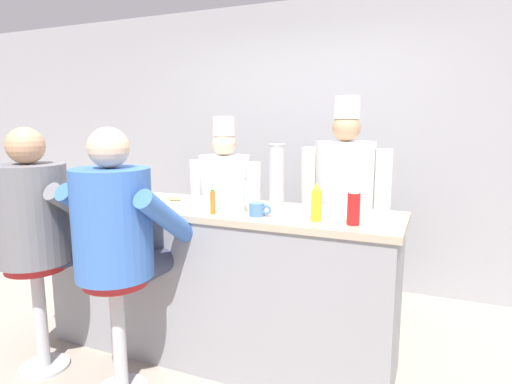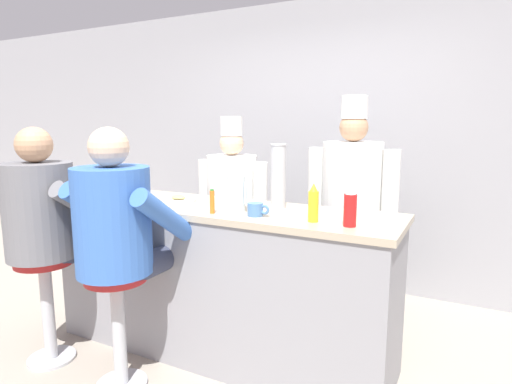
{
  "view_description": "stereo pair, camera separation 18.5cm",
  "coord_description": "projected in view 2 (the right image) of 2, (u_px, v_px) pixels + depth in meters",
  "views": [
    {
      "loc": [
        1.32,
        -2.09,
        1.57
      ],
      "look_at": [
        0.3,
        0.29,
        1.15
      ],
      "focal_mm": 30.0,
      "sensor_mm": 36.0,
      "label": 1
    },
    {
      "loc": [
        1.49,
        -2.01,
        1.57
      ],
      "look_at": [
        0.3,
        0.29,
        1.15
      ],
      "focal_mm": 30.0,
      "sensor_mm": 36.0,
      "label": 2
    }
  ],
  "objects": [
    {
      "name": "ground_plane",
      "position": [
        192.0,
        374.0,
        2.69
      ],
      "size": [
        20.0,
        20.0,
        0.0
      ],
      "primitive_type": "plane",
      "color": "#9E9384"
    },
    {
      "name": "wall_back",
      "position": [
        306.0,
        145.0,
        4.2
      ],
      "size": [
        10.0,
        0.06,
        2.7
      ],
      "color": "#99999E",
      "rests_on": "ground_plane"
    },
    {
      "name": "diner_counter",
      "position": [
        218.0,
        280.0,
        2.89
      ],
      "size": [
        2.38,
        0.64,
        1.03
      ],
      "color": "gray",
      "rests_on": "ground_plane"
    },
    {
      "name": "ketchup_bottle_red",
      "position": [
        350.0,
        207.0,
        2.24
      ],
      "size": [
        0.07,
        0.07,
        0.23
      ],
      "color": "red",
      "rests_on": "diner_counter"
    },
    {
      "name": "mustard_bottle_yellow",
      "position": [
        313.0,
        204.0,
        2.35
      ],
      "size": [
        0.06,
        0.06,
        0.22
      ],
      "color": "yellow",
      "rests_on": "diner_counter"
    },
    {
      "name": "hot_sauce_bottle_orange",
      "position": [
        212.0,
        202.0,
        2.57
      ],
      "size": [
        0.03,
        0.03,
        0.15
      ],
      "color": "orange",
      "rests_on": "diner_counter"
    },
    {
      "name": "water_pitcher_clear",
      "position": [
        236.0,
        194.0,
        2.62
      ],
      "size": [
        0.13,
        0.11,
        0.22
      ],
      "color": "silver",
      "rests_on": "diner_counter"
    },
    {
      "name": "breakfast_plate",
      "position": [
        179.0,
        200.0,
        2.95
      ],
      "size": [
        0.23,
        0.23,
        0.05
      ],
      "color": "white",
      "rests_on": "diner_counter"
    },
    {
      "name": "cereal_bowl",
      "position": [
        117.0,
        196.0,
        3.05
      ],
      "size": [
        0.14,
        0.14,
        0.05
      ],
      "color": "#B24C47",
      "rests_on": "diner_counter"
    },
    {
      "name": "coffee_mug_blue",
      "position": [
        256.0,
        209.0,
        2.5
      ],
      "size": [
        0.14,
        0.09,
        0.08
      ],
      "color": "#4C7AB2",
      "rests_on": "diner_counter"
    },
    {
      "name": "cup_stack_steel",
      "position": [
        278.0,
        176.0,
        2.71
      ],
      "size": [
        0.1,
        0.1,
        0.41
      ],
      "color": "#B7BABF",
      "rests_on": "diner_counter"
    },
    {
      "name": "diner_seated_grey",
      "position": [
        45.0,
        217.0,
        2.74
      ],
      "size": [
        0.65,
        0.64,
        1.54
      ],
      "color": "#B2B5BA",
      "rests_on": "ground_plane"
    },
    {
      "name": "diner_seated_blue",
      "position": [
        118.0,
        228.0,
        2.46
      ],
      "size": [
        0.65,
        0.65,
        1.55
      ],
      "color": "#B2B5BA",
      "rests_on": "ground_plane"
    },
    {
      "name": "cook_in_whites_near",
      "position": [
        232.0,
        207.0,
        3.49
      ],
      "size": [
        0.63,
        0.4,
        1.61
      ],
      "color": "#232328",
      "rests_on": "ground_plane"
    },
    {
      "name": "cook_in_whites_far",
      "position": [
        351.0,
        203.0,
        3.23
      ],
      "size": [
        0.69,
        0.44,
        1.76
      ],
      "color": "#232328",
      "rests_on": "ground_plane"
    }
  ]
}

